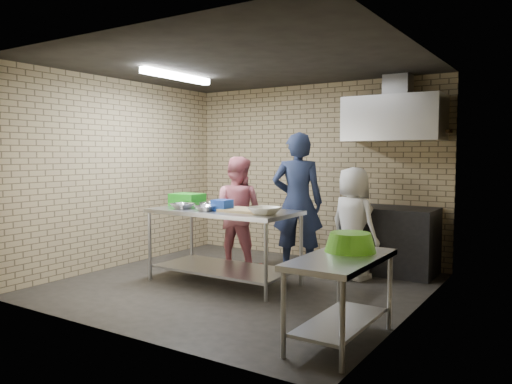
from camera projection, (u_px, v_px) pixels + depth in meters
floor at (241, 285)px, 6.21m from camera, size 4.20×4.20×0.00m
ceiling at (240, 64)px, 6.01m from camera, size 4.20×4.20×0.00m
back_wall at (313, 172)px, 7.78m from camera, size 4.20×0.06×2.70m
front_wall at (112, 185)px, 4.43m from camera, size 4.20×0.06×2.70m
left_wall at (121, 173)px, 7.24m from camera, size 0.06×4.00×2.70m
right_wall at (414, 181)px, 4.97m from camera, size 0.06×4.00×2.70m
prep_table at (224, 246)px, 6.30m from camera, size 1.86×0.93×0.93m
side_counter at (341, 300)px, 4.28m from camera, size 0.60×1.20×0.75m
stove at (390, 240)px, 6.83m from camera, size 1.20×0.70×0.90m
range_hood at (394, 119)px, 6.75m from camera, size 1.30×0.60×0.60m
hood_duct at (398, 86)px, 6.84m from camera, size 0.35×0.30×0.30m
wall_shelf at (420, 132)px, 6.76m from camera, size 0.80×0.20×0.04m
fluorescent_fixture at (177, 76)px, 6.55m from camera, size 0.10×1.25×0.08m
green_crate at (187, 200)px, 6.74m from camera, size 0.41×0.31×0.16m
blue_tub at (222, 205)px, 6.15m from camera, size 0.21×0.21×0.13m
cutting_board at (246, 210)px, 6.06m from camera, size 0.57×0.43×0.03m
mixing_bowl_a at (183, 206)px, 6.36m from camera, size 0.31×0.31×0.07m
mixing_bowl_b at (207, 205)px, 6.47m from camera, size 0.24×0.24×0.07m
mixing_bowl_c at (206, 208)px, 6.13m from camera, size 0.29×0.29×0.07m
ceramic_bowl at (265, 211)px, 5.76m from camera, size 0.38×0.38×0.09m
green_basin at (350, 242)px, 4.47m from camera, size 0.46×0.46×0.17m
bottle_red at (402, 124)px, 6.88m from camera, size 0.07×0.07×0.18m
bottle_green at (432, 125)px, 6.67m from camera, size 0.06×0.06×0.15m
man_navy at (297, 202)px, 6.88m from camera, size 0.83×0.71×1.92m
woman_pink at (237, 212)px, 7.13m from camera, size 0.87×0.74×1.59m
woman_white at (353, 223)px, 6.49m from camera, size 0.82×0.67×1.46m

